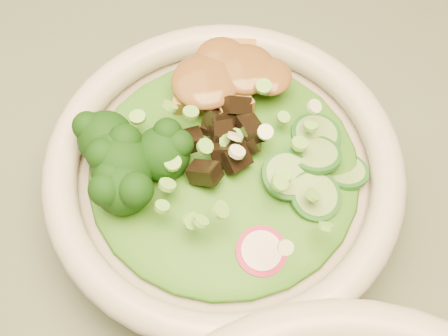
{
  "coord_description": "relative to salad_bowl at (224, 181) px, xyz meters",
  "views": [
    {
      "loc": [
        -0.13,
        -0.03,
        1.17
      ],
      "look_at": [
        -0.09,
        0.16,
        0.8
      ],
      "focal_mm": 50.0,
      "sensor_mm": 36.0,
      "label": 1
    }
  ],
  "objects": [
    {
      "name": "salad_bowl",
      "position": [
        0.0,
        0.0,
        0.0
      ],
      "size": [
        0.24,
        0.24,
        0.07
      ],
      "rotation": [
        0.0,
        0.0,
        0.23
      ],
      "color": "beige",
      "rests_on": "dining_table"
    },
    {
      "name": "lettuce_bed",
      "position": [
        -0.0,
        0.0,
        0.02
      ],
      "size": [
        0.18,
        0.18,
        0.02
      ],
      "primitive_type": "ellipsoid",
      "color": "#296214",
      "rests_on": "salad_bowl"
    },
    {
      "name": "broccoli_florets",
      "position": [
        -0.06,
        0.01,
        0.03
      ],
      "size": [
        0.08,
        0.08,
        0.04
      ],
      "primitive_type": null,
      "rotation": [
        0.0,
        0.0,
        0.23
      ],
      "color": "black",
      "rests_on": "salad_bowl"
    },
    {
      "name": "radish_slices",
      "position": [
        -0.01,
        -0.06,
        0.02
      ],
      "size": [
        0.1,
        0.06,
        0.02
      ],
      "primitive_type": null,
      "rotation": [
        0.0,
        0.0,
        0.23
      ],
      "color": "maroon",
      "rests_on": "salad_bowl"
    },
    {
      "name": "cucumber_slices",
      "position": [
        0.06,
        -0.01,
        0.03
      ],
      "size": [
        0.08,
        0.08,
        0.03
      ],
      "primitive_type": null,
      "rotation": [
        0.0,
        0.0,
        0.23
      ],
      "color": "#74A55B",
      "rests_on": "salad_bowl"
    },
    {
      "name": "mushroom_heap",
      "position": [
        0.0,
        0.01,
        0.03
      ],
      "size": [
        0.08,
        0.08,
        0.04
      ],
      "primitive_type": null,
      "rotation": [
        0.0,
        0.0,
        0.23
      ],
      "color": "black",
      "rests_on": "salad_bowl"
    },
    {
      "name": "tofu_cubes",
      "position": [
        0.01,
        0.06,
        0.03
      ],
      "size": [
        0.09,
        0.07,
        0.03
      ],
      "primitive_type": null,
      "rotation": [
        0.0,
        0.0,
        0.23
      ],
      "color": "olive",
      "rests_on": "salad_bowl"
    },
    {
      "name": "peanut_sauce",
      "position": [
        0.01,
        0.06,
        0.04
      ],
      "size": [
        0.06,
        0.05,
        0.01
      ],
      "primitive_type": "ellipsoid",
      "color": "brown",
      "rests_on": "tofu_cubes"
    },
    {
      "name": "scallion_garnish",
      "position": [
        -0.0,
        0.0,
        0.04
      ],
      "size": [
        0.17,
        0.17,
        0.02
      ],
      "primitive_type": null,
      "color": "#6CBB42",
      "rests_on": "salad_bowl"
    }
  ]
}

